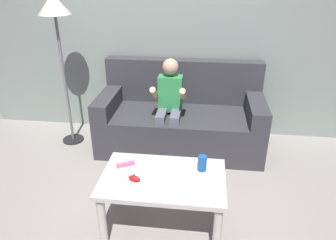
{
  "coord_description": "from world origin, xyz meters",
  "views": [
    {
      "loc": [
        0.41,
        -2.04,
        1.85
      ],
      "look_at": [
        0.1,
        0.5,
        0.61
      ],
      "focal_mm": 34.12,
      "sensor_mm": 36.0,
      "label": 1
    }
  ],
  "objects_px": {
    "coffee_table": "(163,185)",
    "soda_can": "(202,163)",
    "nunchuk_red": "(134,178)",
    "floor_lamp": "(55,17)",
    "couch": "(181,119)",
    "game_remote_pink_near_edge": "(125,164)",
    "person_seated_on_couch": "(169,103)"
  },
  "relations": [
    {
      "from": "coffee_table",
      "to": "soda_can",
      "type": "bearing_deg",
      "value": 23.74
    },
    {
      "from": "nunchuk_red",
      "to": "floor_lamp",
      "type": "bearing_deg",
      "value": 128.81
    },
    {
      "from": "couch",
      "to": "game_remote_pink_near_edge",
      "type": "xyz_separation_m",
      "value": [
        -0.33,
        -1.17,
        0.15
      ]
    },
    {
      "from": "coffee_table",
      "to": "soda_can",
      "type": "xyz_separation_m",
      "value": [
        0.28,
        0.12,
        0.13
      ]
    },
    {
      "from": "person_seated_on_couch",
      "to": "game_remote_pink_near_edge",
      "type": "relative_size",
      "value": 7.24
    },
    {
      "from": "couch",
      "to": "person_seated_on_couch",
      "type": "xyz_separation_m",
      "value": [
        -0.11,
        -0.19,
        0.27
      ]
    },
    {
      "from": "floor_lamp",
      "to": "coffee_table",
      "type": "bearing_deg",
      "value": -44.59
    },
    {
      "from": "coffee_table",
      "to": "couch",
      "type": "bearing_deg",
      "value": 88.93
    },
    {
      "from": "couch",
      "to": "coffee_table",
      "type": "bearing_deg",
      "value": -91.07
    },
    {
      "from": "couch",
      "to": "floor_lamp",
      "type": "relative_size",
      "value": 1.08
    },
    {
      "from": "person_seated_on_couch",
      "to": "coffee_table",
      "type": "xyz_separation_m",
      "value": [
        0.08,
        -1.1,
        -0.2
      ]
    },
    {
      "from": "soda_can",
      "to": "person_seated_on_couch",
      "type": "bearing_deg",
      "value": 110.48
    },
    {
      "from": "soda_can",
      "to": "floor_lamp",
      "type": "distance_m",
      "value": 2.06
    },
    {
      "from": "nunchuk_red",
      "to": "soda_can",
      "type": "relative_size",
      "value": 0.81
    },
    {
      "from": "person_seated_on_couch",
      "to": "soda_can",
      "type": "relative_size",
      "value": 8.36
    },
    {
      "from": "person_seated_on_couch",
      "to": "coffee_table",
      "type": "relative_size",
      "value": 1.12
    },
    {
      "from": "couch",
      "to": "coffee_table",
      "type": "distance_m",
      "value": 1.29
    },
    {
      "from": "person_seated_on_couch",
      "to": "coffee_table",
      "type": "bearing_deg",
      "value": -85.71
    },
    {
      "from": "game_remote_pink_near_edge",
      "to": "soda_can",
      "type": "height_order",
      "value": "soda_can"
    },
    {
      "from": "coffee_table",
      "to": "floor_lamp",
      "type": "relative_size",
      "value": 0.56
    },
    {
      "from": "couch",
      "to": "soda_can",
      "type": "bearing_deg",
      "value": -77.51
    },
    {
      "from": "couch",
      "to": "soda_can",
      "type": "distance_m",
      "value": 1.21
    },
    {
      "from": "person_seated_on_couch",
      "to": "nunchuk_red",
      "type": "bearing_deg",
      "value": -95.65
    },
    {
      "from": "floor_lamp",
      "to": "soda_can",
      "type": "bearing_deg",
      "value": -35.8
    },
    {
      "from": "couch",
      "to": "person_seated_on_couch",
      "type": "distance_m",
      "value": 0.34
    },
    {
      "from": "person_seated_on_couch",
      "to": "floor_lamp",
      "type": "height_order",
      "value": "floor_lamp"
    },
    {
      "from": "person_seated_on_couch",
      "to": "coffee_table",
      "type": "height_order",
      "value": "person_seated_on_couch"
    },
    {
      "from": "soda_can",
      "to": "nunchuk_red",
      "type": "bearing_deg",
      "value": -157.88
    },
    {
      "from": "game_remote_pink_near_edge",
      "to": "soda_can",
      "type": "relative_size",
      "value": 1.16
    },
    {
      "from": "floor_lamp",
      "to": "couch",
      "type": "bearing_deg",
      "value": 3.19
    },
    {
      "from": "couch",
      "to": "nunchuk_red",
      "type": "height_order",
      "value": "couch"
    },
    {
      "from": "couch",
      "to": "soda_can",
      "type": "relative_size",
      "value": 14.38
    }
  ]
}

